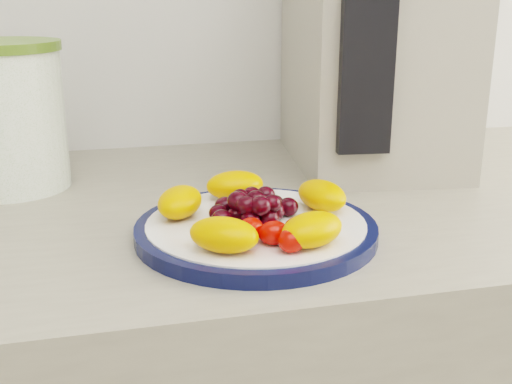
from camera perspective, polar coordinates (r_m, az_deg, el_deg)
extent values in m
cylinder|color=#0A1136|center=(0.68, 0.00, -3.42)|extent=(0.26, 0.26, 0.01)
cylinder|color=white|center=(0.68, 0.00, -3.34)|extent=(0.23, 0.23, 0.02)
cylinder|color=#42731D|center=(0.89, -21.33, 5.90)|extent=(0.18, 0.18, 0.18)
cube|color=#A19A8A|center=(0.96, 10.39, 13.81)|extent=(0.25, 0.33, 0.38)
cube|color=black|center=(0.80, 9.92, 13.46)|extent=(0.07, 0.03, 0.28)
ellipsoid|color=orange|center=(0.71, 5.88, -0.29)|extent=(0.06, 0.08, 0.03)
ellipsoid|color=orange|center=(0.75, -1.88, 0.64)|extent=(0.07, 0.05, 0.03)
ellipsoid|color=orange|center=(0.69, -6.78, -0.88)|extent=(0.07, 0.08, 0.03)
ellipsoid|color=orange|center=(0.60, -2.87, -3.82)|extent=(0.08, 0.07, 0.03)
ellipsoid|color=orange|center=(0.61, 5.02, -3.33)|extent=(0.08, 0.07, 0.03)
ellipsoid|color=black|center=(0.67, 0.00, -1.87)|extent=(0.02, 0.02, 0.02)
ellipsoid|color=black|center=(0.68, 1.67, -1.73)|extent=(0.02, 0.02, 0.02)
ellipsoid|color=black|center=(0.69, 0.48, -1.34)|extent=(0.02, 0.02, 0.02)
ellipsoid|color=black|center=(0.69, -1.17, -1.41)|extent=(0.02, 0.02, 0.02)
ellipsoid|color=black|center=(0.67, -1.69, -2.03)|extent=(0.02, 0.02, 0.02)
ellipsoid|color=black|center=(0.65, -0.50, -2.48)|extent=(0.02, 0.02, 0.02)
ellipsoid|color=black|center=(0.66, 1.22, -2.38)|extent=(0.02, 0.02, 0.02)
ellipsoid|color=black|center=(0.69, 2.88, -1.32)|extent=(0.02, 0.02, 0.02)
ellipsoid|color=black|center=(0.70, 1.68, -1.00)|extent=(0.02, 0.02, 0.02)
ellipsoid|color=black|center=(0.71, 0.08, -0.85)|extent=(0.02, 0.02, 0.02)
ellipsoid|color=black|center=(0.70, -1.54, -0.99)|extent=(0.02, 0.02, 0.02)
ellipsoid|color=black|center=(0.69, -2.80, -1.27)|extent=(0.02, 0.02, 0.02)
ellipsoid|color=black|center=(0.67, -3.36, -1.89)|extent=(0.02, 0.02, 0.02)
ellipsoid|color=black|center=(0.65, -3.04, -2.42)|extent=(0.02, 0.02, 0.02)
ellipsoid|color=black|center=(0.67, 0.00, -0.72)|extent=(0.02, 0.02, 0.02)
ellipsoid|color=black|center=(0.68, 0.84, -0.30)|extent=(0.02, 0.02, 0.02)
ellipsoid|color=black|center=(0.68, -0.38, -0.26)|extent=(0.02, 0.02, 0.02)
ellipsoid|color=black|center=(0.68, -1.39, -0.48)|extent=(0.02, 0.02, 0.02)
ellipsoid|color=black|center=(0.66, -1.62, -0.83)|extent=(0.02, 0.02, 0.02)
ellipsoid|color=black|center=(0.65, -0.88, -1.19)|extent=(0.02, 0.02, 0.02)
ellipsoid|color=black|center=(0.65, 0.40, -1.24)|extent=(0.02, 0.02, 0.02)
ellipsoid|color=black|center=(0.66, 1.43, -1.02)|extent=(0.02, 0.02, 0.02)
ellipsoid|color=#ED0900|center=(0.61, 1.60, -3.65)|extent=(0.03, 0.03, 0.02)
ellipsoid|color=#ED0900|center=(0.63, 3.72, -3.25)|extent=(0.04, 0.04, 0.02)
ellipsoid|color=#ED0900|center=(0.60, 3.23, -4.28)|extent=(0.04, 0.04, 0.02)
ellipsoid|color=#ED0900|center=(0.62, -0.49, -3.35)|extent=(0.04, 0.04, 0.02)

